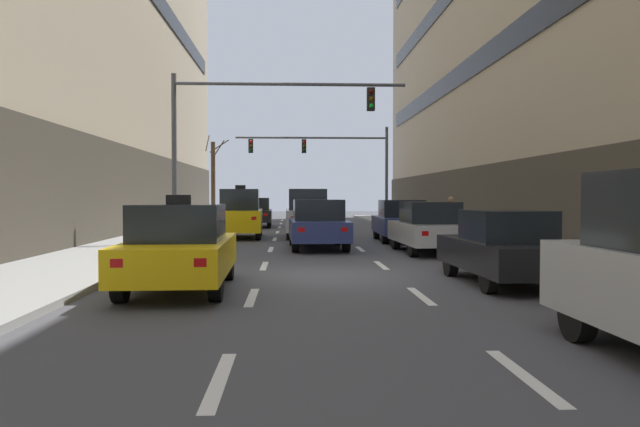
{
  "coord_description": "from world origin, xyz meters",
  "views": [
    {
      "loc": [
        -0.83,
        -14.1,
        1.84
      ],
      "look_at": [
        0.48,
        13.97,
        1.04
      ],
      "focal_mm": 34.25,
      "sensor_mm": 36.0,
      "label": 1
    }
  ],
  "objects_px": {
    "car_driving_3": "(255,213)",
    "taxi_driving_5": "(240,214)",
    "car_driving_4": "(307,214)",
    "street_tree_0": "(213,180)",
    "taxi_driving_0": "(309,216)",
    "car_parked_1": "(504,248)",
    "traffic_signal_1": "(332,156)",
    "car_driving_1": "(318,225)",
    "traffic_signal_0": "(246,125)",
    "car_driving_6": "(303,211)",
    "car_parked_2": "(429,228)",
    "pedestrian_0": "(451,215)",
    "taxi_driving_2": "(180,248)",
    "car_parked_3": "(401,221)"
  },
  "relations": [
    {
      "from": "pedestrian_0",
      "to": "car_parked_3",
      "type": "bearing_deg",
      "value": 133.72
    },
    {
      "from": "car_parked_3",
      "to": "traffic_signal_1",
      "type": "height_order",
      "value": "traffic_signal_1"
    },
    {
      "from": "car_driving_1",
      "to": "taxi_driving_5",
      "type": "height_order",
      "value": "taxi_driving_5"
    },
    {
      "from": "car_parked_3",
      "to": "car_parked_2",
      "type": "bearing_deg",
      "value": -89.97
    },
    {
      "from": "car_driving_3",
      "to": "taxi_driving_5",
      "type": "xyz_separation_m",
      "value": [
        -0.07,
        -9.43,
        0.21
      ]
    },
    {
      "from": "car_driving_6",
      "to": "car_parked_2",
      "type": "bearing_deg",
      "value": -81.42
    },
    {
      "from": "car_driving_1",
      "to": "traffic_signal_0",
      "type": "xyz_separation_m",
      "value": [
        -2.55,
        0.98,
        3.58
      ]
    },
    {
      "from": "car_parked_1",
      "to": "car_parked_2",
      "type": "height_order",
      "value": "car_parked_2"
    },
    {
      "from": "car_parked_1",
      "to": "car_driving_6",
      "type": "bearing_deg",
      "value": 96.66
    },
    {
      "from": "car_driving_4",
      "to": "car_parked_3",
      "type": "relative_size",
      "value": 0.98
    },
    {
      "from": "taxi_driving_0",
      "to": "car_driving_3",
      "type": "distance_m",
      "value": 5.14
    },
    {
      "from": "car_driving_4",
      "to": "taxi_driving_5",
      "type": "distance_m",
      "value": 2.94
    },
    {
      "from": "car_driving_3",
      "to": "traffic_signal_0",
      "type": "bearing_deg",
      "value": -87.77
    },
    {
      "from": "taxi_driving_0",
      "to": "car_parked_2",
      "type": "distance_m",
      "value": 13.2
    },
    {
      "from": "car_driving_6",
      "to": "pedestrian_0",
      "type": "xyz_separation_m",
      "value": [
        5.26,
        -20.78,
        0.32
      ]
    },
    {
      "from": "car_driving_3",
      "to": "car_driving_4",
      "type": "distance_m",
      "value": 9.8
    },
    {
      "from": "taxi_driving_5",
      "to": "street_tree_0",
      "type": "height_order",
      "value": "street_tree_0"
    },
    {
      "from": "car_parked_2",
      "to": "traffic_signal_0",
      "type": "distance_m",
      "value": 7.56
    },
    {
      "from": "car_driving_6",
      "to": "taxi_driving_5",
      "type": "bearing_deg",
      "value": -100.33
    },
    {
      "from": "taxi_driving_0",
      "to": "car_parked_1",
      "type": "height_order",
      "value": "taxi_driving_0"
    },
    {
      "from": "taxi_driving_2",
      "to": "car_driving_6",
      "type": "bearing_deg",
      "value": 84.64
    },
    {
      "from": "car_driving_4",
      "to": "car_parked_3",
      "type": "height_order",
      "value": "car_driving_4"
    },
    {
      "from": "car_driving_1",
      "to": "car_parked_1",
      "type": "height_order",
      "value": "car_driving_1"
    },
    {
      "from": "street_tree_0",
      "to": "taxi_driving_5",
      "type": "bearing_deg",
      "value": -78.09
    },
    {
      "from": "taxi_driving_0",
      "to": "car_driving_6",
      "type": "relative_size",
      "value": 0.98
    },
    {
      "from": "street_tree_0",
      "to": "pedestrian_0",
      "type": "xyz_separation_m",
      "value": [
        11.3,
        -18.18,
        -1.8
      ]
    },
    {
      "from": "taxi_driving_0",
      "to": "car_driving_4",
      "type": "xyz_separation_m",
      "value": [
        -0.22,
        -5.26,
        0.27
      ]
    },
    {
      "from": "traffic_signal_1",
      "to": "car_driving_1",
      "type": "bearing_deg",
      "value": -95.59
    },
    {
      "from": "taxi_driving_2",
      "to": "car_driving_4",
      "type": "distance_m",
      "value": 15.31
    },
    {
      "from": "traffic_signal_1",
      "to": "street_tree_0",
      "type": "xyz_separation_m",
      "value": [
        -7.76,
        3.49,
        -1.41
      ]
    },
    {
      "from": "taxi_driving_5",
      "to": "car_driving_6",
      "type": "relative_size",
      "value": 1.01
    },
    {
      "from": "pedestrian_0",
      "to": "car_parked_1",
      "type": "bearing_deg",
      "value": -98.83
    },
    {
      "from": "traffic_signal_0",
      "to": "car_driving_6",
      "type": "bearing_deg",
      "value": 83.53
    },
    {
      "from": "car_parked_3",
      "to": "pedestrian_0",
      "type": "bearing_deg",
      "value": -46.28
    },
    {
      "from": "taxi_driving_0",
      "to": "car_driving_1",
      "type": "bearing_deg",
      "value": -89.98
    },
    {
      "from": "car_parked_1",
      "to": "car_parked_2",
      "type": "bearing_deg",
      "value": 90.0
    },
    {
      "from": "car_driving_1",
      "to": "taxi_driving_5",
      "type": "relative_size",
      "value": 1.04
    },
    {
      "from": "car_driving_1",
      "to": "taxi_driving_5",
      "type": "xyz_separation_m",
      "value": [
        -3.17,
        5.69,
        0.22
      ]
    },
    {
      "from": "car_driving_3",
      "to": "taxi_driving_0",
      "type": "bearing_deg",
      "value": -53.0
    },
    {
      "from": "car_driving_6",
      "to": "traffic_signal_0",
      "type": "xyz_separation_m",
      "value": [
        -2.43,
        -21.46,
        3.63
      ]
    },
    {
      "from": "car_driving_4",
      "to": "street_tree_0",
      "type": "relative_size",
      "value": 0.77
    },
    {
      "from": "taxi_driving_0",
      "to": "car_parked_3",
      "type": "bearing_deg",
      "value": -65.29
    },
    {
      "from": "taxi_driving_0",
      "to": "car_driving_3",
      "type": "bearing_deg",
      "value": 127.0
    },
    {
      "from": "taxi_driving_5",
      "to": "street_tree_0",
      "type": "relative_size",
      "value": 0.77
    },
    {
      "from": "car_driving_6",
      "to": "traffic_signal_1",
      "type": "xyz_separation_m",
      "value": [
        1.72,
        -6.09,
        3.53
      ]
    },
    {
      "from": "traffic_signal_0",
      "to": "car_parked_2",
      "type": "bearing_deg",
      "value": -23.86
    },
    {
      "from": "car_driving_1",
      "to": "street_tree_0",
      "type": "distance_m",
      "value": 20.88
    },
    {
      "from": "car_driving_6",
      "to": "car_parked_1",
      "type": "xyz_separation_m",
      "value": [
        3.64,
        -31.17,
        -0.04
      ]
    },
    {
      "from": "traffic_signal_1",
      "to": "pedestrian_0",
      "type": "relative_size",
      "value": 5.56
    },
    {
      "from": "traffic_signal_1",
      "to": "car_driving_4",
      "type": "bearing_deg",
      "value": -99.8
    }
  ]
}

